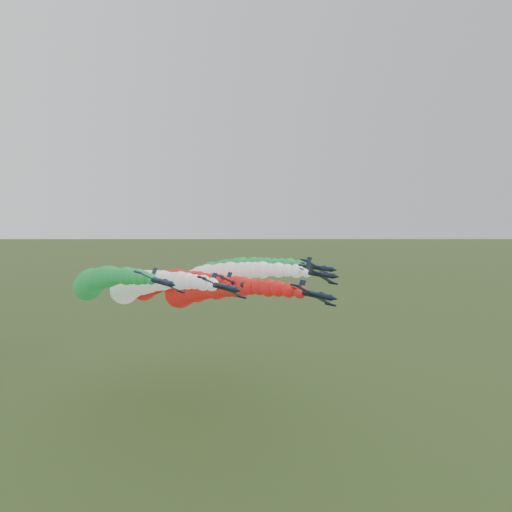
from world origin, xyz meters
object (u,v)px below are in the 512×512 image
(jet_inner_left, at_px, (137,286))
(jet_inner_right, at_px, (211,277))
(jet_lead, at_px, (196,291))
(jet_outer_left, at_px, (95,282))
(jet_outer_right, at_px, (219,272))
(jet_trail, at_px, (157,284))

(jet_inner_left, distance_m, jet_inner_right, 23.29)
(jet_lead, xyz_separation_m, jet_inner_left, (-13.00, 10.24, 1.40))
(jet_lead, height_order, jet_inner_left, jet_inner_left)
(jet_inner_right, xyz_separation_m, jet_outer_left, (-32.07, 9.36, 0.05))
(jet_inner_left, height_order, jet_outer_right, jet_outer_right)
(jet_inner_right, bearing_deg, jet_outer_right, 44.56)
(jet_outer_left, xyz_separation_m, jet_outer_right, (39.86, -1.69, 0.06))
(jet_outer_left, height_order, jet_outer_right, jet_outer_left)
(jet_lead, relative_size, jet_trail, 0.99)
(jet_inner_left, bearing_deg, jet_lead, -38.22)
(jet_inner_left, relative_size, jet_trail, 1.00)
(jet_inner_left, bearing_deg, jet_inner_right, -3.24)
(jet_lead, xyz_separation_m, jet_outer_right, (18.03, 16.59, 2.27))
(jet_lead, distance_m, jet_outer_left, 28.56)
(jet_trail, bearing_deg, jet_inner_left, -132.04)
(jet_inner_left, relative_size, jet_inner_right, 1.01)
(jet_inner_right, bearing_deg, jet_lead, -138.95)
(jet_lead, distance_m, jet_outer_right, 24.61)
(jet_lead, distance_m, jet_trail, 24.20)
(jet_lead, bearing_deg, jet_outer_right, 42.62)
(jet_inner_left, bearing_deg, jet_outer_left, 137.67)
(jet_lead, distance_m, jet_inner_left, 16.61)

